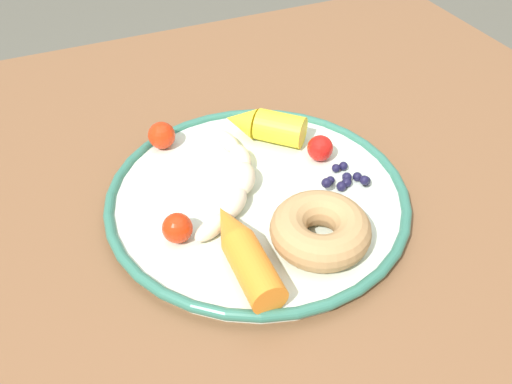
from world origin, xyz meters
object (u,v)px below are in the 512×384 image
Objects in this scene: blueberry_pile at (346,179)px; plate at (256,194)px; dining_table at (277,248)px; carrot_orange at (243,251)px; tomato_mid at (320,148)px; donut at (319,230)px; banana at (235,179)px; tomato_far at (177,228)px; tomato_near at (162,135)px; carrot_yellow at (265,125)px.

plate is at bearing 164.68° from blueberry_pile.
dining_table is 0.17m from carrot_orange.
donut is at bearing -119.20° from tomato_mid.
tomato_far reaches higher than banana.
tomato_mid is (0.12, 0.01, 0.00)m from banana.
tomato_mid is (0.07, 0.03, 0.12)m from dining_table.
carrot_orange is 0.08m from tomato_far.
blueberry_pile is (0.16, 0.07, -0.01)m from carrot_orange.
tomato_mid is at bearing 60.80° from donut.
banana is at bearing 31.84° from tomato_far.
donut reaches higher than plate.
tomato_far is (-0.09, -0.05, 0.00)m from banana.
tomato_near is (-0.18, 0.16, 0.01)m from blueberry_pile.
tomato_far is at bearing 153.99° from donut.
tomato_far is (-0.10, -0.04, 0.02)m from plate.
donut reaches higher than banana.
banana is 1.34× the size of carrot_orange.
dining_table is 9.98× the size of donut.
plate is 0.11m from tomato_far.
donut reaches higher than carrot_orange.
tomato_mid is (0.07, 0.13, -0.00)m from donut.
carrot_yellow reaches higher than tomato_far.
plate is at bearing 105.08° from donut.
tomato_near is at bearing 79.42° from tomato_far.
donut is 3.26× the size of tomato_mid.
tomato_near is at bearing 94.93° from carrot_orange.
dining_table is 0.14m from tomato_mid.
tomato_mid is at bearing 17.07° from tomato_far.
blueberry_pile is (0.07, -0.02, 0.11)m from dining_table.
tomato_near is 0.17m from tomato_far.
plate is 0.15m from tomato_near.
dining_table is at bearing 46.99° from carrot_orange.
banana is at bearing -175.46° from tomato_mid.
carrot_orange is at bearing -157.46° from blueberry_pile.
tomato_near is at bearing 115.97° from banana.
blueberry_pile is 1.78× the size of tomato_near.
tomato_near reaches higher than blueberry_pile.
blueberry_pile is at bearing 22.54° from carrot_orange.
blueberry_pile is at bearing 43.23° from donut.
tomato_mid is (0.17, -0.10, -0.00)m from tomato_near.
tomato_mid reaches higher than dining_table.
carrot_yellow is at bearing 112.27° from blueberry_pile.
tomato_near reaches higher than tomato_far.
banana is 0.13m from donut.
tomato_near is at bearing 119.93° from plate.
donut is 0.15m from tomato_far.
tomato_far is (-0.21, -0.01, 0.01)m from blueberry_pile.
tomato_far is (-0.03, -0.16, -0.00)m from tomato_near.
carrot_yellow reaches higher than carrot_orange.
plate reaches higher than dining_table.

